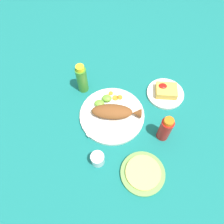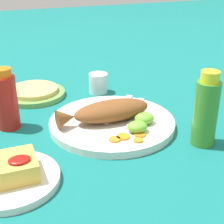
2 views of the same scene
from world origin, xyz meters
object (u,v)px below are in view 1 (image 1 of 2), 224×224
Objects in this scene: hot_sauce_bottle_green at (82,79)px; side_plate_fries at (165,94)px; fork_near at (101,125)px; fork_far at (96,117)px; fried_fish at (114,112)px; hot_sauce_bottle_red at (165,129)px; tortilla_plate at (143,173)px; salt_cup at (98,159)px; main_plate at (112,115)px.

hot_sauce_bottle_green reaches higher than side_plate_fries.
fork_near is 0.93× the size of fork_far.
hot_sauce_bottle_red is (-0.22, 0.09, 0.03)m from fried_fish.
side_plate_fries is (-0.41, 0.00, -0.07)m from hot_sauce_bottle_green.
side_plate_fries is 1.00× the size of tortilla_plate.
side_plate_fries is at bearing -151.19° from fried_fish.
salt_cup is (0.28, 0.14, -0.04)m from hot_sauce_bottle_red.
hot_sauce_bottle_red reaches higher than main_plate.
fork_near is 0.99× the size of hot_sauce_bottle_red.
fork_far is 0.95× the size of hot_sauce_bottle_green.
fork_far is 0.20m from salt_cup.
fork_far is 2.68× the size of salt_cup.
hot_sauce_bottle_green is at bearing -119.14° from fork_far.
tortilla_plate is (-0.19, 0.04, -0.02)m from salt_cup.
fork_near reaches higher than main_plate.
main_plate is 0.29m from side_plate_fries.
tortilla_plate is at bearing 85.43° from fork_near.
fork_near is 0.81× the size of tortilla_plate.
salt_cup is at bearing 74.85° from fried_fish.
salt_cup reaches higher than fork_far.
hot_sauce_bottle_red is 0.81× the size of side_plate_fries.
fork_near is at bearing 51.60° from main_plate.
tortilla_plate is (-0.19, 0.20, -0.01)m from fork_near.
salt_cup is 0.19m from tortilla_plate.
hot_sauce_bottle_green is at bearing -0.66° from side_plate_fries.
hot_sauce_bottle_green is at bearing -31.02° from hot_sauce_bottle_red.
salt_cup is at bearing -11.60° from tortilla_plate.
fried_fish is (-0.01, -0.00, 0.03)m from main_plate.
salt_cup is at bearing 50.87° from side_plate_fries.
salt_cup is (-0.01, 0.16, 0.01)m from fork_near.
fork_near is 0.04m from fork_far.
hot_sauce_bottle_red is at bearing 114.60° from fork_far.
hot_sauce_bottle_red is at bearing 84.07° from side_plate_fries.
hot_sauce_bottle_green is (0.11, -0.21, 0.06)m from fork_near.
fork_near is 0.29m from hot_sauce_bottle_red.
fork_far is at bearing 115.15° from hot_sauce_bottle_green.
tortilla_plate is (-0.30, 0.41, -0.07)m from hot_sauce_bottle_green.
side_plate_fries is at bearing 152.71° from fork_far.
main_plate reaches higher than tortilla_plate.
fried_fish is 0.23m from salt_cup.
fork_far is (0.09, 0.02, -0.02)m from fried_fish.
main_plate is at bearing -176.75° from fork_near.
fried_fish reaches higher than salt_cup.
fork_far is at bearing 14.44° from fried_fish.
side_plate_fries is (-0.02, -0.23, -0.06)m from hot_sauce_bottle_red.
main_plate is 0.08m from fork_near.
hot_sauce_bottle_green reaches higher than fork_far.
fried_fish is 3.89× the size of salt_cup.
fried_fish is 1.37× the size of hot_sauce_bottle_green.
fork_near is 0.80× the size of side_plate_fries.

